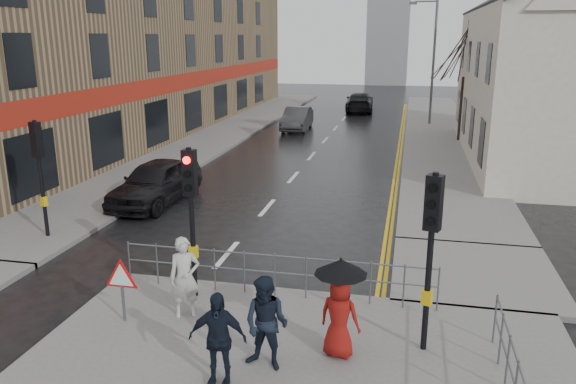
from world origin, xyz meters
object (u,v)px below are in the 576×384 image
at_px(pedestrian_a, 185,277).
at_px(pedestrian_b, 266,323).
at_px(pedestrian_with_umbrella, 340,301).
at_px(pedestrian_d, 218,339).
at_px(car_parked, 156,182).
at_px(car_mid, 297,119).

distance_m(pedestrian_a, pedestrian_b, 2.60).
bearing_deg(pedestrian_with_umbrella, pedestrian_a, 165.81).
xyz_separation_m(pedestrian_a, pedestrian_b, (2.12, -1.50, -0.01)).
height_order(pedestrian_a, pedestrian_d, pedestrian_a).
bearing_deg(pedestrian_b, pedestrian_a, 156.09).
bearing_deg(pedestrian_a, car_parked, 93.63).
bearing_deg(pedestrian_a, pedestrian_b, -60.51).
relative_size(car_parked, car_mid, 1.06).
relative_size(pedestrian_d, car_parked, 0.36).
distance_m(pedestrian_b, car_parked, 11.41).
bearing_deg(pedestrian_b, pedestrian_d, -125.53).
bearing_deg(pedestrian_with_umbrella, pedestrian_d, -145.29).
height_order(pedestrian_d, car_mid, pedestrian_d).
bearing_deg(car_parked, pedestrian_d, -55.70).
bearing_deg(pedestrian_a, car_mid, 70.85).
relative_size(pedestrian_a, car_parked, 0.37).
bearing_deg(pedestrian_b, pedestrian_with_umbrella, 40.35).
bearing_deg(car_parked, pedestrian_b, -51.20).
xyz_separation_m(pedestrian_a, pedestrian_with_umbrella, (3.32, -0.84, 0.22)).
xyz_separation_m(pedestrian_a, car_parked, (-4.36, 7.89, -0.22)).
distance_m(pedestrian_b, pedestrian_with_umbrella, 1.38).
xyz_separation_m(pedestrian_d, car_parked, (-5.81, 10.02, -0.19)).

